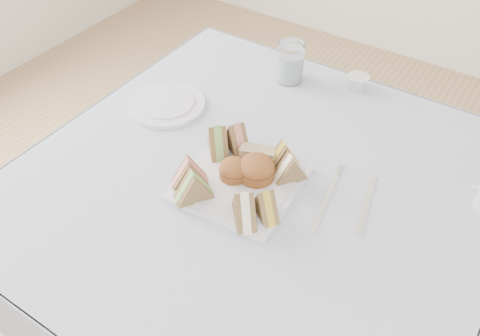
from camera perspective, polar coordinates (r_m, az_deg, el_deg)
The scene contains 19 objects.
table at distance 1.42m, azimuth 1.70°, elevation -12.18°, with size 0.90×0.90×0.74m, color brown.
tablecloth at distance 1.13m, azimuth 2.08°, elevation -1.36°, with size 1.02×1.02×0.01m, color silver.
serving_plate at distance 1.11m, azimuth 0.00°, elevation -1.65°, with size 0.25×0.25×0.01m, color silver.
sandwich_fl_a at distance 1.08m, azimuth -5.73°, elevation -0.38°, with size 0.08×0.04×0.07m, color brown, non-canonical shape.
sandwich_fl_b at distance 1.05m, azimuth -5.24°, elevation -1.92°, with size 0.08×0.04×0.07m, color brown, non-canonical shape.
sandwich_fr_a at distance 1.02m, azimuth 2.85°, elevation -3.88°, with size 0.07×0.03×0.07m, color brown, non-canonical shape.
sandwich_fr_b at distance 1.01m, azimuth 0.47°, elevation -4.24°, with size 0.08×0.04×0.07m, color brown, non-canonical shape.
sandwich_bl_a at distance 1.16m, azimuth -2.52°, elevation 3.26°, with size 0.09×0.04×0.08m, color brown, non-canonical shape.
sandwich_bl_b at distance 1.17m, azimuth -0.40°, elevation 3.60°, with size 0.08×0.04×0.07m, color brown, non-canonical shape.
sandwich_br_a at distance 1.10m, azimuth 5.66°, elevation 0.14°, with size 0.08×0.04×0.07m, color brown, non-canonical shape.
sandwich_br_b at distance 1.13m, azimuth 4.89°, elevation 1.57°, with size 0.07×0.03×0.07m, color brown, non-canonical shape.
scone_left at distance 1.10m, azimuth -0.69°, elevation -0.16°, with size 0.07×0.07×0.04m, color brown.
scone_right at distance 1.10m, azimuth 1.88°, elevation -0.06°, with size 0.08×0.08×0.05m, color brown.
pastry_slice at distance 1.14m, azimuth 2.02°, elevation 1.48°, with size 0.08×0.03×0.04m, color beige.
side_plate at distance 1.35m, azimuth -8.22°, elevation 7.08°, with size 0.20×0.20×0.01m, color silver.
water_glass at distance 1.42m, azimuth 5.67°, elevation 11.73°, with size 0.07×0.07×0.11m, color white.
tea_strainer at distance 1.44m, azimuth 13.04°, elevation 9.30°, with size 0.06×0.06×0.03m, color silver.
knife at distance 1.11m, azimuth 13.95°, elevation -3.96°, with size 0.01×0.18×0.00m, color silver.
fork at distance 1.10m, azimuth 9.59°, elevation -3.69°, with size 0.01×0.18×0.00m, color silver.
Camera 1 is at (0.41, -0.70, 1.54)m, focal length 38.00 mm.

